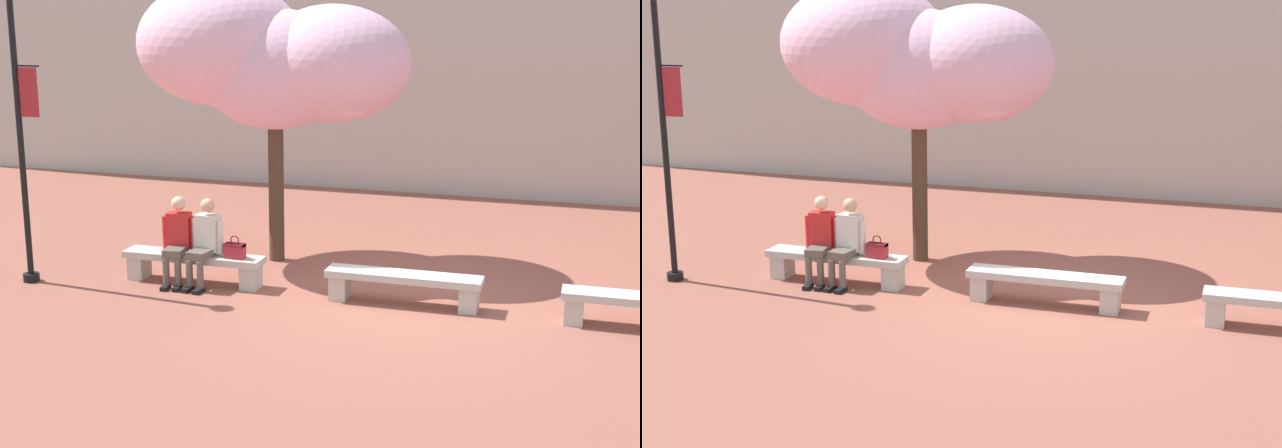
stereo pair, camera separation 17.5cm
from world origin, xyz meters
TOP-DOWN VIEW (x-y plane):
  - ground_plane at (0.00, 0.00)m, footprint 100.00×100.00m
  - building_facade at (0.00, 9.54)m, footprint 28.00×4.00m
  - stone_bench_west_end at (-3.18, 0.00)m, footprint 2.16×0.45m
  - stone_bench_near_west at (0.00, 0.00)m, footprint 2.16×0.45m
  - person_seated_left at (-3.40, -0.05)m, footprint 0.50×0.72m
  - person_seated_right at (-2.95, -0.05)m, footprint 0.51×0.71m
  - handbag at (-2.49, -0.03)m, footprint 0.30×0.15m
  - cherry_tree_main at (-2.53, 1.62)m, footprint 4.25×2.86m
  - lamp_post_with_banner at (-5.52, -0.69)m, footprint 0.54×0.28m

SIDE VIEW (x-z plane):
  - ground_plane at x=0.00m, z-range 0.00..0.00m
  - stone_bench_west_end at x=-3.18m, z-range 0.09..0.54m
  - stone_bench_near_west at x=0.00m, z-range 0.09..0.54m
  - handbag at x=-2.49m, z-range 0.41..0.75m
  - person_seated_left at x=-3.40m, z-range 0.05..1.34m
  - person_seated_right at x=-2.95m, z-range 0.05..1.34m
  - lamp_post_with_banner at x=-5.52m, z-range 0.43..4.79m
  - cherry_tree_main at x=-2.53m, z-range 1.02..5.44m
  - building_facade at x=0.00m, z-range 0.00..7.97m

